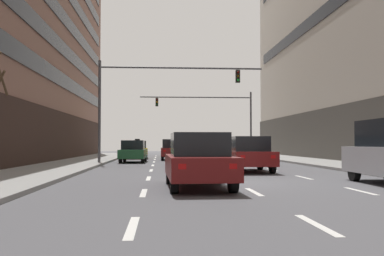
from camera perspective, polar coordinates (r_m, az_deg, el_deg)
ground_plane at (r=15.60m, az=5.70°, el=-7.05°), size 120.00×120.00×0.00m
lane_stripe_l1_s2 at (r=7.45m, az=-7.78°, el=-12.64°), size 0.16×2.00×0.01m
lane_stripe_l1_s3 at (r=12.39m, az=-6.30°, el=-8.36°), size 0.16×2.00×0.01m
lane_stripe_l1_s4 at (r=17.37m, az=-5.67°, el=-6.52°), size 0.16×2.00×0.01m
lane_stripe_l1_s5 at (r=22.35m, az=-5.33°, el=-5.50°), size 0.16×2.00×0.01m
lane_stripe_l1_s6 at (r=27.34m, az=-5.11°, el=-4.85°), size 0.16×2.00×0.01m
lane_stripe_l1_s7 at (r=32.34m, az=-4.96°, el=-4.40°), size 0.16×2.00×0.01m
lane_stripe_l1_s8 at (r=37.33m, az=-4.85°, el=-4.07°), size 0.16×2.00×0.01m
lane_stripe_l1_s9 at (r=42.33m, az=-4.77°, el=-3.82°), size 0.16×2.00×0.01m
lane_stripe_l1_s10 at (r=47.33m, az=-4.70°, el=-3.63°), size 0.16×2.00×0.01m
lane_stripe_l2_s2 at (r=7.89m, az=15.90°, el=-11.98°), size 0.16×2.00×0.01m
lane_stripe_l2_s3 at (r=12.66m, az=8.05°, el=-8.21°), size 0.16×2.00×0.01m
lane_stripe_l2_s4 at (r=17.56m, az=4.58°, el=-6.47°), size 0.16×2.00×0.01m
lane_stripe_l2_s5 at (r=22.51m, az=2.64°, el=-5.48°), size 0.16×2.00×0.01m
lane_stripe_l2_s6 at (r=27.47m, az=1.41°, el=-4.84°), size 0.16×2.00×0.01m
lane_stripe_l2_s7 at (r=32.44m, az=0.55°, el=-4.40°), size 0.16×2.00×0.01m
lane_stripe_l2_s8 at (r=37.43m, az=-0.07°, el=-4.08°), size 0.16×2.00×0.01m
lane_stripe_l2_s9 at (r=42.41m, az=-0.55°, el=-3.83°), size 0.16×2.00×0.01m
lane_stripe_l2_s10 at (r=47.40m, az=-0.93°, el=-3.63°), size 0.16×2.00×0.01m
lane_stripe_l3_s3 at (r=13.66m, az=21.02°, el=-7.64°), size 0.16×2.00×0.01m
lane_stripe_l3_s4 at (r=18.29m, az=14.31°, el=-6.24°), size 0.16×2.00×0.01m
lane_stripe_l3_s5 at (r=23.08m, az=10.36°, el=-5.36°), size 0.16×2.00×0.01m
lane_stripe_l3_s6 at (r=27.94m, az=7.79°, el=-4.78°), size 0.16×2.00×0.01m
lane_stripe_l3_s7 at (r=32.84m, az=5.98°, el=-4.36°), size 0.16×2.00×0.01m
lane_stripe_l3_s8 at (r=37.77m, az=4.65°, el=-4.05°), size 0.16×2.00×0.01m
lane_stripe_l3_s9 at (r=42.72m, az=3.62°, el=-3.81°), size 0.16×2.00×0.01m
lane_stripe_l3_s10 at (r=47.67m, az=2.81°, el=-3.62°), size 0.16×2.00×0.01m
car_driving_0 at (r=36.14m, az=-2.56°, el=-2.84°), size 1.90×4.51×1.69m
car_driving_1 at (r=31.64m, az=-7.63°, el=-3.05°), size 1.88×4.24×1.57m
car_driving_2 at (r=39.36m, az=2.01°, el=-2.77°), size 1.99×4.52×1.68m
car_driving_3 at (r=13.52m, az=0.85°, el=-4.30°), size 2.00×4.57×1.70m
taxi_driving_4 at (r=39.11m, az=-7.10°, el=-2.83°), size 1.82×4.23×1.75m
car_driving_5 at (r=21.48m, az=7.43°, el=-3.41°), size 2.01×4.58×1.70m
taxi_driving_6 at (r=44.64m, az=-2.72°, el=-2.75°), size 1.78×4.17×1.73m
traffic_signal_0 at (r=29.12m, az=-5.33°, el=4.91°), size 10.83×0.35×6.66m
traffic_signal_1 at (r=44.82m, az=3.12°, el=2.28°), size 11.41×0.35×6.49m
pedestrian_0 at (r=22.23m, az=21.14°, el=-2.67°), size 0.44×0.36×1.60m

